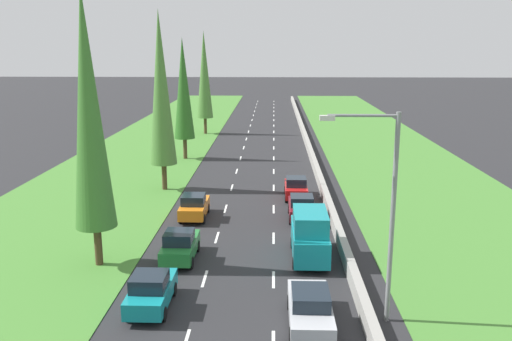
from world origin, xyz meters
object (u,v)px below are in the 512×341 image
object	(u,v)px
red_hatchback_right_lane_sixth	(296,188)
poplar_tree_fourth	(183,89)
street_light_mast	(385,204)
green_hatchback_left_lane	(180,245)
poplar_tree_fifth	(204,75)
maroon_hatchback_right_lane	(301,207)
silver_sedan_right_lane	(310,308)
teal_van_right_lane	(310,235)
teal_hatchback_left_lane	(151,291)
orange_hatchback_left_lane	(194,206)
poplar_tree_second	(89,111)
poplar_tree_third	(161,89)

from	to	relation	value
red_hatchback_right_lane_sixth	poplar_tree_fourth	distance (m)	19.40
red_hatchback_right_lane_sixth	street_light_mast	bearing A→B (deg)	-81.56
green_hatchback_left_lane	poplar_tree_fifth	distance (m)	44.35
maroon_hatchback_right_lane	green_hatchback_left_lane	distance (m)	10.19
silver_sedan_right_lane	maroon_hatchback_right_lane	bearing A→B (deg)	88.58
street_light_mast	teal_van_right_lane	bearing A→B (deg)	110.62
green_hatchback_left_lane	red_hatchback_right_lane_sixth	xyz separation A→B (m)	(6.87, 12.51, 0.00)
teal_hatchback_left_lane	orange_hatchback_left_lane	bearing A→B (deg)	89.81
red_hatchback_right_lane_sixth	poplar_tree_fifth	bearing A→B (deg)	109.38
orange_hatchback_left_lane	red_hatchback_right_lane_sixth	size ratio (longest dim) A/B	1.00
teal_van_right_lane	poplar_tree_fourth	bearing A→B (deg)	112.82
silver_sedan_right_lane	orange_hatchback_left_lane	distance (m)	15.89
orange_hatchback_left_lane	poplar_tree_second	distance (m)	11.79
orange_hatchback_left_lane	teal_van_right_lane	bearing A→B (deg)	-43.29
orange_hatchback_left_lane	poplar_tree_fifth	size ratio (longest dim) A/B	0.29
teal_van_right_lane	poplar_tree_third	world-z (taller)	poplar_tree_third
silver_sedan_right_lane	poplar_tree_third	xyz separation A→B (m)	(-10.50, 21.64, 7.43)
red_hatchback_right_lane_sixth	poplar_tree_third	bearing A→B (deg)	168.22
red_hatchback_right_lane_sixth	poplar_tree_third	xyz separation A→B (m)	(-10.69, 2.23, 7.41)
poplar_tree_third	orange_hatchback_left_lane	bearing A→B (deg)	-64.44
poplar_tree_second	poplar_tree_third	world-z (taller)	poplar_tree_second
green_hatchback_left_lane	poplar_tree_second	xyz separation A→B (m)	(-4.26, -0.83, 7.49)
silver_sedan_right_lane	poplar_tree_fifth	size ratio (longest dim) A/B	0.33
teal_hatchback_left_lane	poplar_tree_third	xyz separation A→B (m)	(-3.48, 20.34, 7.41)
teal_hatchback_left_lane	red_hatchback_right_lane_sixth	world-z (taller)	same
orange_hatchback_left_lane	street_light_mast	bearing A→B (deg)	-54.05
poplar_tree_fifth	maroon_hatchback_right_lane	bearing A→B (deg)	-72.96
poplar_tree_third	green_hatchback_left_lane	bearing A→B (deg)	-75.46
orange_hatchback_left_lane	poplar_tree_third	bearing A→B (deg)	115.56
poplar_tree_third	street_light_mast	xyz separation A→B (m)	(13.49, -21.11, -3.01)
green_hatchback_left_lane	poplar_tree_fourth	bearing A→B (deg)	98.65
teal_hatchback_left_lane	poplar_tree_fifth	bearing A→B (deg)	94.34
green_hatchback_left_lane	teal_hatchback_left_lane	bearing A→B (deg)	-93.48
street_light_mast	green_hatchback_left_lane	bearing A→B (deg)	146.62
silver_sedan_right_lane	teal_hatchback_left_lane	world-z (taller)	teal_hatchback_left_lane
teal_hatchback_left_lane	poplar_tree_second	distance (m)	9.70
teal_van_right_lane	poplar_tree_fifth	distance (m)	45.12
green_hatchback_left_lane	silver_sedan_right_lane	bearing A→B (deg)	-45.97
poplar_tree_second	street_light_mast	size ratio (longest dim) A/B	1.62
red_hatchback_right_lane_sixth	poplar_tree_fourth	world-z (taller)	poplar_tree_fourth
teal_hatchback_left_lane	poplar_tree_second	bearing A→B (deg)	129.39
maroon_hatchback_right_lane	poplar_tree_fourth	size ratio (longest dim) A/B	0.31
silver_sedan_right_lane	poplar_tree_fourth	world-z (taller)	poplar_tree_fourth
poplar_tree_fifth	street_light_mast	size ratio (longest dim) A/B	1.51
teal_van_right_lane	poplar_tree_fourth	world-z (taller)	poplar_tree_fourth
silver_sedan_right_lane	teal_hatchback_left_lane	size ratio (longest dim) A/B	1.15
maroon_hatchback_right_lane	poplar_tree_fourth	xyz separation A→B (m)	(-11.16, 19.76, 6.45)
poplar_tree_second	poplar_tree_fourth	size ratio (longest dim) A/B	1.17
maroon_hatchback_right_lane	orange_hatchback_left_lane	world-z (taller)	same
orange_hatchback_left_lane	poplar_tree_fourth	bearing A→B (deg)	100.97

